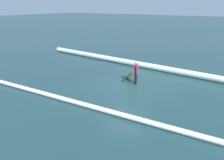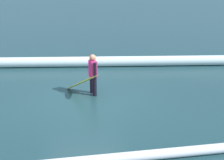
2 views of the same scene
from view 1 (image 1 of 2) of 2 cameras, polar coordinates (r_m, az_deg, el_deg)
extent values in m
plane|color=#1E3E42|center=(11.97, 4.02, -1.70)|extent=(170.71, 170.71, 0.00)
cylinder|color=black|center=(12.21, 6.74, 0.23)|extent=(0.14, 0.14, 0.62)
cylinder|color=black|center=(12.47, 6.93, 0.67)|extent=(0.14, 0.14, 0.62)
cube|color=#D82672|center=(12.15, 6.95, 3.07)|extent=(0.30, 0.39, 0.56)
sphere|color=tan|center=(12.04, 7.03, 4.82)|extent=(0.22, 0.22, 0.22)
cylinder|color=black|center=(11.94, 6.80, 2.77)|extent=(0.09, 0.14, 0.57)
cylinder|color=black|center=(12.35, 7.10, 3.37)|extent=(0.09, 0.14, 0.57)
ellipsoid|color=yellow|center=(12.34, 5.06, 1.37)|extent=(1.31, 1.56, 1.01)
ellipsoid|color=black|center=(12.33, 5.07, 1.39)|extent=(0.95, 1.17, 0.82)
cylinder|color=white|center=(14.87, 14.92, 3.06)|extent=(23.14, 1.55, 0.44)
cylinder|color=white|center=(8.95, -0.68, -9.05)|extent=(18.87, 1.72, 0.23)
camera|label=2|loc=(5.27, -50.35, 7.95)|focal=49.67mm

